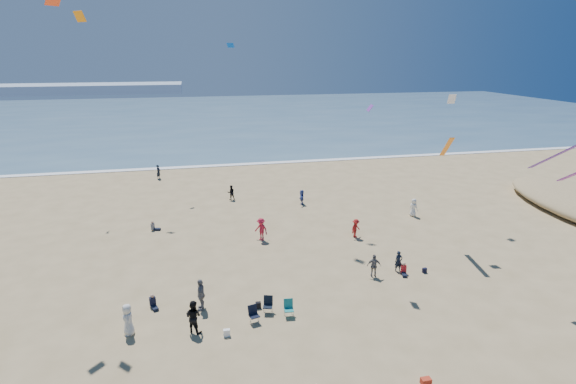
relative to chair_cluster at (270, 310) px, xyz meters
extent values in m
cube|color=#476B84|center=(-1.06, 86.65, -0.47)|extent=(220.00, 100.00, 0.06)
cube|color=white|center=(-1.06, 36.65, -0.46)|extent=(220.00, 1.20, 0.08)
cube|color=#7A8EA8|center=(-61.06, 161.65, 1.10)|extent=(110.00, 20.00, 3.20)
imported|color=black|center=(9.55, 3.70, 0.23)|extent=(0.56, 0.39, 1.47)
imported|color=#374C98|center=(6.55, 18.98, 0.23)|extent=(0.80, 1.43, 1.47)
imported|color=silver|center=(15.71, 13.51, 0.33)|extent=(0.88, 0.97, 1.66)
imported|color=#A01816|center=(8.79, 9.94, 0.28)|extent=(1.15, 1.06, 1.56)
imported|color=slate|center=(-3.77, 1.72, 0.47)|extent=(0.66, 1.20, 1.94)
imported|color=#B21930|center=(1.24, 11.04, 0.42)|extent=(1.31, 1.33, 1.84)
imported|color=slate|center=(7.61, 3.34, 0.30)|extent=(1.01, 0.65, 1.59)
imported|color=silver|center=(-7.62, 0.07, 0.38)|extent=(0.65, 0.92, 1.76)
imported|color=black|center=(-0.13, 21.89, 0.26)|extent=(0.81, 0.67, 1.53)
imported|color=black|center=(-7.79, 31.66, 0.35)|extent=(0.65, 0.74, 1.71)
imported|color=black|center=(-4.24, -0.44, 0.42)|extent=(1.14, 1.08, 1.85)
cube|color=white|center=(-2.57, -1.23, -0.30)|extent=(0.35, 0.20, 0.40)
cube|color=black|center=(-0.52, 1.13, -0.31)|extent=(0.30, 0.22, 0.38)
cube|color=red|center=(5.92, -6.76, -0.35)|extent=(0.45, 0.30, 0.30)
cube|color=black|center=(11.22, 3.11, -0.33)|extent=(0.28, 0.18, 0.34)
cube|color=purple|center=(7.46, 5.14, 10.50)|extent=(0.44, 0.83, 0.41)
cube|color=orange|center=(-9.21, 5.82, 15.71)|extent=(0.74, 0.76, 0.56)
cube|color=blue|center=(0.02, 18.38, 14.45)|extent=(0.70, 0.53, 0.39)
cube|color=#FF461A|center=(-10.60, 6.42, 16.47)|extent=(0.78, 0.82, 0.39)
cube|color=silver|center=(15.34, 8.60, 10.56)|extent=(0.61, 0.28, 0.71)
cube|color=#592597|center=(15.82, -1.44, 8.47)|extent=(0.35, 3.14, 2.21)
cube|color=orange|center=(14.57, 7.34, 7.23)|extent=(0.35, 2.64, 1.87)
camera|label=1|loc=(-3.76, -21.86, 13.83)|focal=28.00mm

